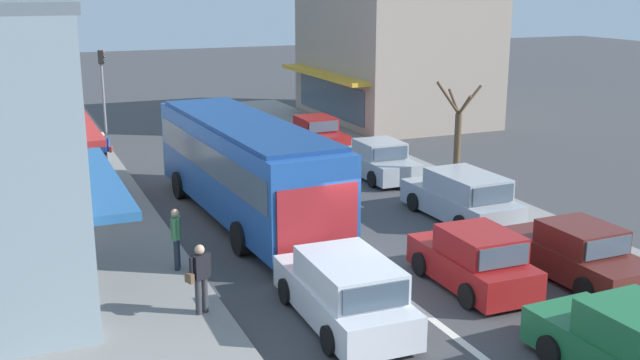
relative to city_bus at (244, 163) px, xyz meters
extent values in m
plane|color=#3F3F42|center=(1.66, -4.75, -1.88)|extent=(140.00, 140.00, 0.00)
cube|color=silver|center=(1.66, -0.75, -1.88)|extent=(0.20, 28.00, 0.01)
cube|color=gray|center=(-5.14, 1.25, -1.81)|extent=(5.20, 44.00, 0.14)
cube|color=gray|center=(7.86, 1.25, -1.82)|extent=(2.80, 44.00, 0.12)
cube|color=#23568E|center=(-4.93, -3.65, 0.82)|extent=(1.10, 6.79, 0.20)
cube|color=#425160|center=(-5.35, -3.65, -0.48)|extent=(0.06, 5.91, 1.80)
cube|color=maroon|center=(-4.62, 4.78, 0.82)|extent=(1.10, 8.10, 0.20)
cube|color=#425160|center=(-5.04, 4.78, -0.48)|extent=(0.06, 7.04, 1.80)
cube|color=gray|center=(13.16, 14.50, 1.99)|extent=(7.58, 10.40, 7.73)
cube|color=gold|center=(8.92, 14.50, 0.82)|extent=(1.10, 9.57, 0.20)
cube|color=#425160|center=(9.34, 14.50, -0.48)|extent=(0.06, 8.32, 1.80)
cube|color=#1E4C99|center=(0.00, 0.01, -0.12)|extent=(3.00, 10.90, 2.70)
cube|color=#425160|center=(0.00, 0.01, 0.28)|extent=(3.02, 10.47, 0.90)
cube|color=maroon|center=(0.25, -5.41, -0.32)|extent=(2.25, 0.16, 1.76)
cube|color=navy|center=(0.00, 0.01, 1.29)|extent=(2.83, 10.04, 0.12)
cylinder|color=black|center=(-1.40, 3.30, -1.40)|extent=(0.30, 0.97, 0.96)
cylinder|color=black|center=(1.09, 3.41, -1.40)|extent=(0.30, 0.97, 0.96)
cylinder|color=black|center=(-1.11, -3.01, -1.40)|extent=(0.30, 0.97, 0.96)
cylinder|color=black|center=(1.39, -2.90, -1.40)|extent=(0.30, 0.97, 0.96)
cube|color=silver|center=(-0.24, -7.98, -1.36)|extent=(1.85, 4.53, 0.76)
cube|color=silver|center=(-0.24, -8.33, -0.64)|extent=(1.69, 2.63, 0.68)
cube|color=#425160|center=(-0.22, -7.01, -0.64)|extent=(1.51, 0.09, 0.58)
cube|color=#425160|center=(-0.27, -9.65, -0.64)|extent=(1.48, 0.09, 0.54)
cylinder|color=black|center=(-1.09, -6.62, -1.57)|extent=(0.19, 0.62, 0.62)
cylinder|color=black|center=(0.67, -6.65, -1.57)|extent=(0.19, 0.62, 0.62)
cylinder|color=black|center=(-1.14, -9.32, -1.57)|extent=(0.19, 0.62, 0.62)
cylinder|color=black|center=(0.62, -9.35, -1.57)|extent=(0.19, 0.62, 0.62)
cube|color=#425160|center=(3.60, -11.78, -0.64)|extent=(1.51, 0.12, 0.58)
cylinder|color=black|center=(2.71, -11.43, -1.57)|extent=(0.20, 0.63, 0.62)
cylinder|color=black|center=(4.47, -11.36, -1.57)|extent=(0.20, 0.63, 0.62)
cube|color=maroon|center=(3.56, -7.44, -1.36)|extent=(1.68, 3.72, 0.76)
cube|color=maroon|center=(3.55, -7.74, -0.66)|extent=(1.54, 1.92, 0.64)
cube|color=#425160|center=(3.56, -6.77, -0.66)|extent=(1.40, 0.08, 0.54)
cube|color=#425160|center=(3.54, -8.71, -0.66)|extent=(1.37, 0.08, 0.51)
cylinder|color=black|center=(2.75, -6.32, -1.57)|extent=(0.19, 0.62, 0.62)
cylinder|color=black|center=(4.39, -6.34, -1.57)|extent=(0.19, 0.62, 0.62)
cylinder|color=black|center=(2.72, -8.54, -1.57)|extent=(0.19, 0.62, 0.62)
cylinder|color=black|center=(4.36, -8.56, -1.57)|extent=(0.19, 0.62, 0.62)
cube|color=#561E19|center=(6.32, -8.05, -1.37)|extent=(1.78, 4.22, 0.72)
cube|color=#561E19|center=(6.32, -8.15, -0.71)|extent=(1.59, 1.82, 0.60)
cube|color=#425160|center=(6.31, -7.23, -0.71)|extent=(1.44, 0.08, 0.51)
cube|color=#425160|center=(6.33, -9.07, -0.71)|extent=(1.40, 0.08, 0.48)
cylinder|color=black|center=(5.44, -6.80, -1.57)|extent=(0.19, 0.62, 0.62)
cylinder|color=black|center=(7.16, -6.78, -1.57)|extent=(0.19, 0.62, 0.62)
cylinder|color=black|center=(5.48, -9.32, -1.57)|extent=(0.19, 0.62, 0.62)
cylinder|color=black|center=(7.20, -9.30, -1.57)|extent=(0.19, 0.62, 0.62)
cube|color=#9EA3A8|center=(6.37, -2.61, -1.36)|extent=(1.88, 4.55, 0.76)
cube|color=#9EA3A8|center=(6.38, -2.96, -0.64)|extent=(1.71, 2.64, 0.68)
cube|color=#425160|center=(6.34, -1.64, -0.64)|extent=(1.51, 0.10, 0.58)
cube|color=#425160|center=(6.42, -4.28, -0.64)|extent=(1.48, 0.10, 0.54)
cylinder|color=black|center=(5.45, -1.28, -1.57)|extent=(0.20, 0.62, 0.62)
cylinder|color=black|center=(7.21, -1.23, -1.57)|extent=(0.20, 0.62, 0.62)
cylinder|color=black|center=(5.53, -3.98, -1.57)|extent=(0.20, 0.62, 0.62)
cylinder|color=black|center=(7.29, -3.93, -1.57)|extent=(0.20, 0.62, 0.62)
cube|color=#9EA3A8|center=(6.43, 3.20, -1.37)|extent=(1.77, 4.22, 0.72)
cube|color=#9EA3A8|center=(6.43, 3.10, -0.71)|extent=(1.58, 1.82, 0.60)
cube|color=#425160|center=(6.44, 4.02, -0.71)|extent=(1.44, 0.08, 0.51)
cube|color=#425160|center=(6.42, 2.18, -0.71)|extent=(1.40, 0.08, 0.48)
cylinder|color=black|center=(5.58, 4.47, -1.57)|extent=(0.19, 0.62, 0.62)
cylinder|color=black|center=(7.30, 4.45, -1.57)|extent=(0.19, 0.62, 0.62)
cylinder|color=black|center=(5.55, 1.95, -1.57)|extent=(0.19, 0.62, 0.62)
cylinder|color=black|center=(7.27, 1.93, -1.57)|extent=(0.19, 0.62, 0.62)
cube|color=maroon|center=(6.25, 9.19, -1.37)|extent=(1.73, 4.20, 0.72)
cube|color=maroon|center=(6.25, 9.09, -0.71)|extent=(1.57, 1.80, 0.60)
cube|color=#425160|center=(6.25, 10.01, -0.71)|extent=(1.44, 0.06, 0.51)
cube|color=#425160|center=(6.24, 8.17, -0.71)|extent=(1.40, 0.06, 0.48)
cylinder|color=black|center=(5.39, 10.45, -1.57)|extent=(0.18, 0.62, 0.62)
cylinder|color=black|center=(7.11, 10.45, -1.57)|extent=(0.18, 0.62, 0.62)
cylinder|color=black|center=(5.38, 7.93, -1.57)|extent=(0.18, 0.62, 0.62)
cylinder|color=black|center=(7.10, 7.93, -1.57)|extent=(0.18, 0.62, 0.62)
cylinder|color=gray|center=(-2.22, 16.29, 0.22)|extent=(0.12, 0.12, 4.20)
cube|color=black|center=(-2.22, 16.29, 1.97)|extent=(0.24, 0.24, 0.68)
sphere|color=red|center=(-2.08, 16.29, 2.20)|extent=(0.13, 0.13, 0.13)
sphere|color=black|center=(-2.08, 16.29, 1.98)|extent=(0.13, 0.13, 0.13)
sphere|color=black|center=(-2.08, 16.29, 1.76)|extent=(0.13, 0.13, 0.13)
cylinder|color=brown|center=(8.02, 0.17, -0.44)|extent=(0.24, 0.24, 2.88)
cylinder|color=brown|center=(8.02, 0.51, 1.39)|extent=(0.10, 0.75, 0.86)
cylinder|color=brown|center=(8.46, 0.17, 1.48)|extent=(0.95, 0.10, 1.02)
cylinder|color=brown|center=(8.02, -0.17, 1.36)|extent=(0.10, 0.75, 0.80)
cylinder|color=brown|center=(7.56, 0.17, 1.59)|extent=(1.01, 0.10, 1.24)
cylinder|color=#333338|center=(-3.51, 7.59, -1.32)|extent=(0.14, 0.14, 0.84)
cylinder|color=#333338|center=(-3.34, 7.53, -1.32)|extent=(0.14, 0.14, 0.84)
cube|color=#3351A8|center=(-3.43, 7.56, -0.62)|extent=(0.41, 0.33, 0.56)
sphere|color=tan|center=(-3.43, 7.56, -0.22)|extent=(0.22, 0.22, 0.22)
cylinder|color=#3351A8|center=(-3.65, 7.65, -0.62)|extent=(0.09, 0.09, 0.54)
cylinder|color=#3351A8|center=(-3.20, 7.48, -0.62)|extent=(0.09, 0.09, 0.54)
cube|color=maroon|center=(-3.13, 7.47, -0.80)|extent=(0.18, 0.26, 0.22)
cylinder|color=#333338|center=(-3.03, -6.63, -1.32)|extent=(0.14, 0.14, 0.84)
cylinder|color=#333338|center=(-3.20, -6.70, -1.32)|extent=(0.14, 0.14, 0.84)
cube|color=black|center=(-3.12, -6.66, -0.62)|extent=(0.42, 0.34, 0.56)
sphere|color=tan|center=(-3.12, -6.66, -0.22)|extent=(0.22, 0.22, 0.22)
cylinder|color=black|center=(-2.90, -6.58, -0.62)|extent=(0.09, 0.09, 0.54)
cylinder|color=black|center=(-3.34, -6.75, -0.62)|extent=(0.09, 0.09, 0.54)
cube|color=brown|center=(-3.40, -6.80, -0.80)|extent=(0.18, 0.26, 0.22)
cylinder|color=#232838|center=(-3.06, -3.84, -1.32)|extent=(0.14, 0.14, 0.84)
cylinder|color=#232838|center=(-3.00, -3.67, -1.32)|extent=(0.14, 0.14, 0.84)
cube|color=#478951|center=(-3.03, -3.75, -0.62)|extent=(0.32, 0.41, 0.56)
sphere|color=tan|center=(-3.03, -3.75, -0.22)|extent=(0.22, 0.22, 0.22)
cylinder|color=#478951|center=(-3.11, -3.98, -0.62)|extent=(0.09, 0.09, 0.54)
cylinder|color=#478951|center=(-2.95, -3.53, -0.62)|extent=(0.09, 0.09, 0.54)
camera|label=1|loc=(-6.75, -22.05, 5.47)|focal=42.00mm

